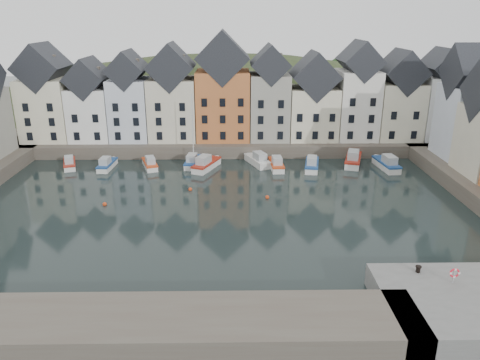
{
  "coord_description": "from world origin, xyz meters",
  "views": [
    {
      "loc": [
        1.69,
        -49.9,
        21.99
      ],
      "look_at": [
        2.56,
        6.0,
        2.13
      ],
      "focal_mm": 35.0,
      "sensor_mm": 36.0,
      "label": 1
    }
  ],
  "objects_px": {
    "boat_a": "(70,163)",
    "life_ring_post": "(454,273)",
    "boat_d": "(193,161)",
    "mooring_bollard": "(418,269)"
  },
  "relations": [
    {
      "from": "boat_a",
      "to": "life_ring_post",
      "type": "distance_m",
      "value": 55.68
    },
    {
      "from": "boat_a",
      "to": "boat_d",
      "type": "xyz_separation_m",
      "value": [
        18.68,
        0.49,
        0.11
      ]
    },
    {
      "from": "boat_a",
      "to": "mooring_bollard",
      "type": "height_order",
      "value": "mooring_bollard"
    },
    {
      "from": "mooring_bollard",
      "to": "boat_a",
      "type": "bearing_deg",
      "value": 139.1
    },
    {
      "from": "boat_a",
      "to": "boat_d",
      "type": "height_order",
      "value": "boat_d"
    },
    {
      "from": "boat_d",
      "to": "mooring_bollard",
      "type": "distance_m",
      "value": 41.13
    },
    {
      "from": "boat_a",
      "to": "boat_d",
      "type": "bearing_deg",
      "value": -16.8
    },
    {
      "from": "boat_a",
      "to": "mooring_bollard",
      "type": "distance_m",
      "value": 52.95
    },
    {
      "from": "mooring_bollard",
      "to": "life_ring_post",
      "type": "xyz_separation_m",
      "value": [
        2.15,
        -1.67,
        0.55
      ]
    },
    {
      "from": "boat_d",
      "to": "mooring_bollard",
      "type": "height_order",
      "value": "boat_d"
    }
  ]
}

